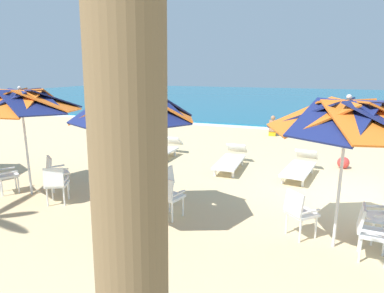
{
  "coord_description": "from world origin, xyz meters",
  "views": [
    {
      "loc": [
        -1.06,
        -7.7,
        2.92
      ],
      "look_at": [
        -3.99,
        -0.05,
        1.0
      ],
      "focal_mm": 30.89,
      "sensor_mm": 36.0,
      "label": 1
    }
  ],
  "objects": [
    {
      "name": "ground_plane",
      "position": [
        0.0,
        0.0,
        0.0
      ],
      "size": [
        80.0,
        80.0,
        0.0
      ],
      "primitive_type": "plane",
      "color": "#D3B784"
    },
    {
      "name": "sea",
      "position": [
        0.0,
        27.37,
        0.05
      ],
      "size": [
        80.0,
        36.0,
        0.1
      ],
      "primitive_type": "cube",
      "color": "#19607F",
      "rests_on": "ground"
    },
    {
      "name": "surf_foam",
      "position": [
        0.0,
        9.07,
        0.01
      ],
      "size": [
        80.0,
        0.7,
        0.01
      ],
      "primitive_type": "cube",
      "color": "white",
      "rests_on": "ground"
    },
    {
      "name": "beach_umbrella_0",
      "position": [
        -0.64,
        -2.13,
        2.2
      ],
      "size": [
        2.43,
        2.43,
        2.55
      ],
      "color": "silver",
      "rests_on": "ground"
    },
    {
      "name": "plastic_chair_0",
      "position": [
        0.14,
        -1.61,
        0.5
      ],
      "size": [
        0.58,
        0.56,
        0.87
      ],
      "color": "white",
      "rests_on": "ground"
    },
    {
      "name": "plastic_chair_1",
      "position": [
        -0.16,
        -2.33,
        0.5
      ],
      "size": [
        0.5,
        0.47,
        0.87
      ],
      "color": "white",
      "rests_on": "ground"
    },
    {
      "name": "plastic_chair_2",
      "position": [
        -1.23,
        -1.99,
        0.5
      ],
      "size": [
        0.63,
        0.63,
        0.87
      ],
      "color": "white",
      "rests_on": "ground"
    },
    {
      "name": "beach_umbrella_1",
      "position": [
        -4.13,
        -2.6,
        2.27
      ],
      "size": [
        2.28,
        2.28,
        2.67
      ],
      "color": "silver",
      "rests_on": "ground"
    },
    {
      "name": "plastic_chair_3",
      "position": [
        -3.69,
        -2.13,
        0.5
      ],
      "size": [
        0.53,
        0.56,
        0.87
      ],
      "color": "white",
      "rests_on": "ground"
    },
    {
      "name": "plastic_chair_4",
      "position": [
        -4.08,
        -1.56,
        0.5
      ],
      "size": [
        0.49,
        0.46,
        0.87
      ],
      "color": "white",
      "rests_on": "ground"
    },
    {
      "name": "beach_umbrella_2",
      "position": [
        -7.32,
        -2.12,
        2.22
      ],
      "size": [
        2.62,
        2.62,
        2.56
      ],
      "color": "silver",
      "rests_on": "ground"
    },
    {
      "name": "plastic_chair_5",
      "position": [
        -6.3,
        -2.36,
        0.5
      ],
      "size": [
        0.59,
        0.61,
        0.87
      ],
      "color": "white",
      "rests_on": "ground"
    },
    {
      "name": "plastic_chair_6",
      "position": [
        -6.96,
        -1.68,
        0.5
      ],
      "size": [
        0.62,
        0.63,
        0.87
      ],
      "color": "white",
      "rests_on": "ground"
    },
    {
      "name": "plastic_chair_7",
      "position": [
        -7.94,
        -2.28,
        0.5
      ],
      "size": [
        0.61,
        0.62,
        0.87
      ],
      "color": "white",
      "rests_on": "ground"
    },
    {
      "name": "sun_lounger_1",
      "position": [
        -1.4,
        1.62,
        0.28
      ],
      "size": [
        0.95,
        2.22,
        0.62
      ],
      "color": "white",
      "rests_on": "ground"
    },
    {
      "name": "sun_lounger_2",
      "position": [
        -3.39,
        1.65,
        0.28
      ],
      "size": [
        0.69,
        2.16,
        0.62
      ],
      "color": "white",
      "rests_on": "ground"
    },
    {
      "name": "sun_lounger_3",
      "position": [
        -5.82,
        1.94,
        0.28
      ],
      "size": [
        0.67,
        2.16,
        0.62
      ],
      "color": "white",
      "rests_on": "ground"
    },
    {
      "name": "beach_ball",
      "position": [
        -0.22,
        2.88,
        0.18
      ],
      "size": [
        0.35,
        0.35,
        0.35
      ],
      "primitive_type": "sphere",
      "color": "red",
      "rests_on": "ground"
    },
    {
      "name": "beachgoer_seated",
      "position": [
        -2.89,
        7.34,
        0.29
      ],
      "size": [
        0.3,
        0.93,
        0.92
      ],
      "color": "yellow",
      "rests_on": "ground"
    }
  ]
}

